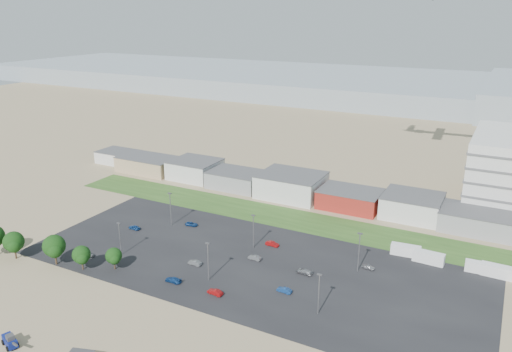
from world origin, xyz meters
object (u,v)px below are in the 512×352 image
Objects in this scene: telehandler at (10,340)px; parked_car_4 at (195,263)px; parked_car_10 at (88,254)px; parked_car_1 at (284,290)px; parked_car_7 at (255,258)px; parked_car_13 at (215,292)px; parked_car_5 at (134,227)px; parked_car_8 at (368,267)px; parked_car_12 at (304,271)px; parked_car_3 at (173,280)px; parked_car_9 at (192,224)px; parked_car_11 at (272,244)px; box_trailer_a at (406,250)px.

telehandler is 46.60m from parked_car_4.
telehandler is 1.79× the size of parked_car_10.
parked_car_1 is 1.00× the size of parked_car_7.
parked_car_7 is 19.53m from parked_car_13.
telehandler is at bearing -155.10° from parked_car_10.
parked_car_5 is (-55.23, 11.30, 0.05)m from parked_car_1.
telehandler reaches higher than parked_car_10.
parked_car_1 reaches higher than parked_car_8.
parked_car_10 is 0.89× the size of parked_car_12.
parked_car_8 is (28.22, 9.09, -0.03)m from parked_car_7.
parked_car_12 reaches higher than parked_car_4.
parked_car_12 is (40.57, 53.58, -0.82)m from telehandler.
parked_car_3 is at bearing 58.69° from parked_car_5.
parked_car_9 is at bearing -113.85° from parked_car_1.
telehandler is 1.89× the size of parked_car_7.
parked_car_1 is at bearing 127.02° from parked_car_13.
parked_car_1 is at bearing 150.14° from parked_car_8.
parked_car_7 is (12.21, 19.51, -0.02)m from parked_car_3.
parked_car_4 is 30.60m from parked_car_5.
parked_car_10 is (-14.91, 35.25, -0.89)m from telehandler.
parked_car_5 is 17.27m from parked_car_9.
parked_car_1 is (39.76, 43.29, -0.85)m from telehandler.
parked_car_3 reaches higher than parked_car_9.
parked_car_5 reaches higher than parked_car_3.
parked_car_7 reaches higher than parked_car_9.
telehandler is 69.24m from parked_car_11.
parked_car_5 is 1.13× the size of parked_car_8.
parked_car_12 reaches higher than parked_car_3.
parked_car_7 is 0.95× the size of parked_car_10.
parked_car_7 is 45.14m from parked_car_10.
parked_car_5 is 70.24m from parked_car_8.
parked_car_7 is 9.58m from parked_car_11.
parked_car_1 is 27.31m from parked_car_3.
parked_car_11 is at bearing -175.48° from parked_car_13.
parked_car_12 is 1.11× the size of parked_car_13.
box_trailer_a reaches higher than parked_car_9.
parked_car_11 reaches higher than parked_car_8.
parked_car_5 reaches higher than parked_car_9.
parked_car_12 is at bearing 110.22° from parked_car_4.
box_trailer_a is 79.34m from parked_car_5.
telehandler is at bearing -133.64° from box_trailer_a.
parked_car_1 is at bearing 66.86° from telehandler.
parked_car_13 is (-14.74, -18.72, 0.01)m from parked_car_12.
parked_car_7 is at bearing 129.92° from parked_car_4.
parked_car_11 reaches higher than parked_car_1.
parked_car_13 is (-0.15, -19.53, 0.04)m from parked_car_7.
parked_car_5 reaches higher than parked_car_4.
parked_car_4 is 1.12× the size of parked_car_8.
parked_car_10 is 50.40m from parked_car_11.
parked_car_5 is at bearing -123.93° from parked_car_3.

